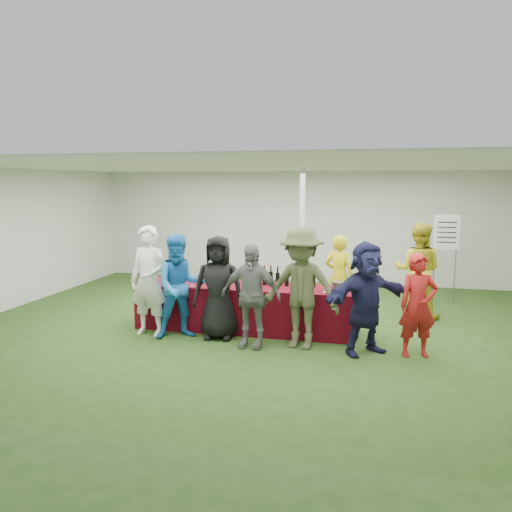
% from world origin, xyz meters
% --- Properties ---
extents(ground, '(60.00, 60.00, 0.00)m').
position_xyz_m(ground, '(0.00, 0.00, 0.00)').
color(ground, '#284719').
rests_on(ground, ground).
extents(tent, '(10.00, 10.00, 10.00)m').
position_xyz_m(tent, '(0.50, 1.20, 1.35)').
color(tent, white).
rests_on(tent, ground).
extents(serving_table, '(3.60, 0.80, 0.75)m').
position_xyz_m(serving_table, '(-0.23, -0.30, 0.38)').
color(serving_table, maroon).
rests_on(serving_table, ground).
extents(wine_bottles, '(0.88, 0.12, 0.32)m').
position_xyz_m(wine_bottles, '(0.47, -0.18, 0.87)').
color(wine_bottles, black).
rests_on(wine_bottles, serving_table).
extents(wine_glasses, '(2.74, 0.16, 0.16)m').
position_xyz_m(wine_glasses, '(-0.65, -0.55, 0.86)').
color(wine_glasses, silver).
rests_on(wine_glasses, serving_table).
extents(water_bottle, '(0.07, 0.07, 0.23)m').
position_xyz_m(water_bottle, '(-0.21, -0.22, 0.85)').
color(water_bottle, silver).
rests_on(water_bottle, serving_table).
extents(bar_towel, '(0.25, 0.18, 0.03)m').
position_xyz_m(bar_towel, '(1.38, -0.25, 0.77)').
color(bar_towel, white).
rests_on(bar_towel, serving_table).
extents(dump_bucket, '(0.22, 0.22, 0.18)m').
position_xyz_m(dump_bucket, '(1.34, -0.52, 0.84)').
color(dump_bucket, slate).
rests_on(dump_bucket, serving_table).
extents(wine_list_sign, '(0.50, 0.03, 1.80)m').
position_xyz_m(wine_list_sign, '(3.23, 2.43, 1.32)').
color(wine_list_sign, slate).
rests_on(wine_list_sign, ground).
extents(staff_pourer, '(0.65, 0.53, 1.52)m').
position_xyz_m(staff_pourer, '(1.25, 0.77, 0.76)').
color(staff_pourer, '#D3CA13').
rests_on(staff_pourer, ground).
extents(staff_back, '(0.94, 0.79, 1.73)m').
position_xyz_m(staff_back, '(2.62, 1.19, 0.86)').
color(staff_back, gold).
rests_on(staff_back, ground).
extents(customer_0, '(0.68, 0.48, 1.77)m').
position_xyz_m(customer_0, '(-1.64, -0.92, 0.88)').
color(customer_0, white).
rests_on(customer_0, ground).
extents(customer_1, '(1.00, 0.94, 1.65)m').
position_xyz_m(customer_1, '(-1.10, -0.94, 0.82)').
color(customer_1, blue).
rests_on(customer_1, ground).
extents(customer_2, '(0.84, 0.60, 1.63)m').
position_xyz_m(customer_2, '(-0.51, -0.82, 0.81)').
color(customer_2, black).
rests_on(customer_2, ground).
extents(customer_3, '(0.93, 0.44, 1.55)m').
position_xyz_m(customer_3, '(0.09, -1.12, 0.78)').
color(customer_3, slate).
rests_on(customer_3, ground).
extents(customer_4, '(1.26, 0.86, 1.81)m').
position_xyz_m(customer_4, '(0.81, -0.99, 0.90)').
color(customer_4, '#454A2C').
rests_on(customer_4, ground).
extents(customer_5, '(1.47, 1.32, 1.62)m').
position_xyz_m(customer_5, '(1.75, -1.02, 0.81)').
color(customer_5, '#19193C').
rests_on(customer_5, ground).
extents(customer_6, '(0.61, 0.48, 1.46)m').
position_xyz_m(customer_6, '(2.46, -0.98, 0.73)').
color(customer_6, '#A21817').
rests_on(customer_6, ground).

